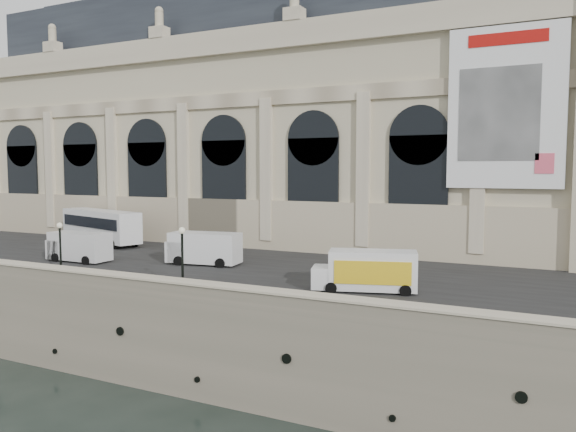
% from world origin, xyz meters
% --- Properties ---
extents(ground, '(260.00, 260.00, 0.00)m').
position_xyz_m(ground, '(0.00, 0.00, 0.00)').
color(ground, black).
rests_on(ground, ground).
extents(quay, '(160.00, 70.00, 6.00)m').
position_xyz_m(quay, '(0.00, 35.00, 3.00)').
color(quay, gray).
rests_on(quay, ground).
extents(street, '(160.00, 24.00, 0.06)m').
position_xyz_m(street, '(0.00, 14.00, 6.03)').
color(street, '#2D2D2D').
rests_on(street, quay).
extents(parapet, '(160.00, 1.40, 1.21)m').
position_xyz_m(parapet, '(0.00, 0.60, 6.62)').
color(parapet, gray).
rests_on(parapet, quay).
extents(museum, '(69.00, 18.70, 29.10)m').
position_xyz_m(museum, '(-5.98, 30.86, 19.72)').
color(museum, beige).
rests_on(museum, quay).
extents(bus_left, '(12.61, 6.17, 3.66)m').
position_xyz_m(bus_left, '(-17.22, 17.93, 8.05)').
color(bus_left, white).
rests_on(bus_left, quay).
extents(van_b, '(5.79, 2.43, 2.58)m').
position_xyz_m(van_b, '(-10.55, 8.31, 7.32)').
color(van_b, silver).
rests_on(van_b, quay).
extents(van_c, '(6.42, 3.24, 2.74)m').
position_xyz_m(van_c, '(0.11, 11.75, 7.40)').
color(van_c, silver).
rests_on(van_c, quay).
extents(box_truck, '(7.09, 3.98, 2.73)m').
position_xyz_m(box_truck, '(16.00, 7.79, 7.37)').
color(box_truck, white).
rests_on(box_truck, quay).
extents(lamp_left, '(0.42, 0.42, 4.09)m').
position_xyz_m(lamp_left, '(-6.11, 2.60, 8.04)').
color(lamp_left, black).
rests_on(lamp_left, quay).
extents(lamp_right, '(0.43, 0.43, 4.27)m').
position_xyz_m(lamp_right, '(5.12, 2.51, 8.12)').
color(lamp_right, black).
rests_on(lamp_right, quay).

